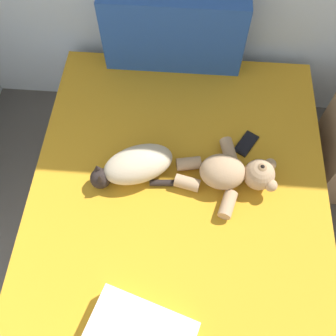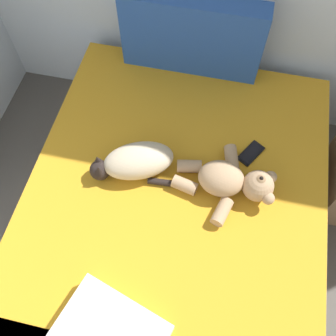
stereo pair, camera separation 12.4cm
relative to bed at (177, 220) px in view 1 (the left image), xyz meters
The scene contains 5 objects.
bed is the anchor object (origin of this frame).
patterned_cushion 1.00m from the bed, 95.58° to the left, with size 0.76×0.13×0.44m.
cat 0.41m from the bed, 148.42° to the left, with size 0.44×0.31×0.15m.
teddy_bear 0.43m from the bed, 27.91° to the left, with size 0.48×0.43×0.16m.
cell_phone 0.54m from the bed, 46.30° to the left, with size 0.14×0.16×0.01m.
Camera 1 is at (1.36, 2.40, 2.14)m, focal length 40.14 mm.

